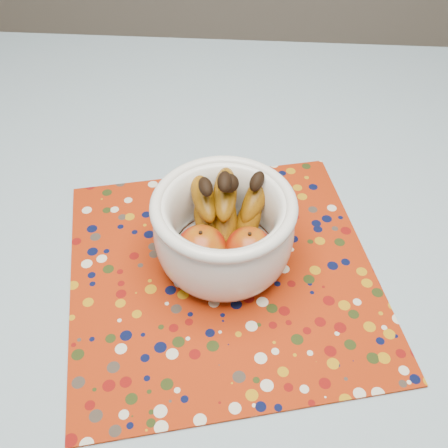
# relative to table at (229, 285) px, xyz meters

# --- Properties ---
(table) EXTENTS (1.20, 1.20, 0.75)m
(table) POSITION_rel_table_xyz_m (0.00, 0.00, 0.00)
(table) COLOR brown
(table) RESTS_ON ground
(tablecloth) EXTENTS (1.32, 1.32, 0.01)m
(tablecloth) POSITION_rel_table_xyz_m (0.00, 0.00, 0.08)
(tablecloth) COLOR #648BA6
(tablecloth) RESTS_ON table
(placemat) EXTENTS (0.53, 0.53, 0.00)m
(placemat) POSITION_rel_table_xyz_m (-0.01, -0.04, 0.09)
(placemat) COLOR #972408
(placemat) RESTS_ON tablecloth
(fruit_bowl) EXTENTS (0.20, 0.20, 0.15)m
(fruit_bowl) POSITION_rel_table_xyz_m (-0.00, -0.01, 0.16)
(fruit_bowl) COLOR white
(fruit_bowl) RESTS_ON placemat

